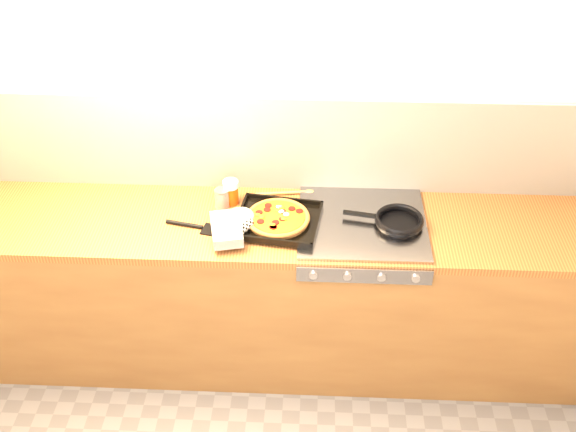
{
  "coord_description": "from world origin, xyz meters",
  "views": [
    {
      "loc": [
        0.21,
        -1.43,
        2.84
      ],
      "look_at": [
        0.1,
        1.08,
        0.95
      ],
      "focal_mm": 42.0,
      "sensor_mm": 36.0,
      "label": 1
    }
  ],
  "objects_px": {
    "tomato_can": "(222,198)",
    "pizza_on_tray": "(264,221)",
    "juice_glass": "(231,192)",
    "frying_pan": "(398,221)"
  },
  "relations": [
    {
      "from": "pizza_on_tray",
      "to": "frying_pan",
      "type": "xyz_separation_m",
      "value": [
        0.63,
        0.04,
        -0.01
      ]
    },
    {
      "from": "pizza_on_tray",
      "to": "juice_glass",
      "type": "height_order",
      "value": "juice_glass"
    },
    {
      "from": "pizza_on_tray",
      "to": "frying_pan",
      "type": "relative_size",
      "value": 1.35
    },
    {
      "from": "pizza_on_tray",
      "to": "frying_pan",
      "type": "height_order",
      "value": "pizza_on_tray"
    },
    {
      "from": "tomato_can",
      "to": "juice_glass",
      "type": "relative_size",
      "value": 0.78
    },
    {
      "from": "tomato_can",
      "to": "pizza_on_tray",
      "type": "bearing_deg",
      "value": -36.58
    },
    {
      "from": "frying_pan",
      "to": "juice_glass",
      "type": "distance_m",
      "value": 0.82
    },
    {
      "from": "tomato_can",
      "to": "frying_pan",
      "type": "bearing_deg",
      "value": -8.45
    },
    {
      "from": "tomato_can",
      "to": "juice_glass",
      "type": "xyz_separation_m",
      "value": [
        0.04,
        0.03,
        0.01
      ]
    },
    {
      "from": "frying_pan",
      "to": "tomato_can",
      "type": "xyz_separation_m",
      "value": [
        -0.84,
        0.13,
        0.01
      ]
    }
  ]
}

